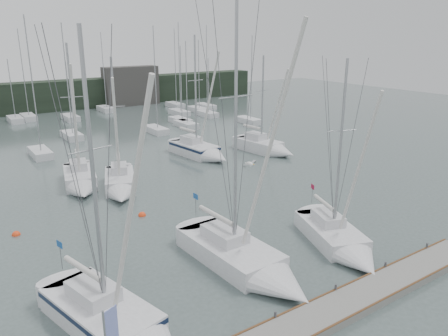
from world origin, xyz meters
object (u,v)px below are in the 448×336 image
at_px(sailboat_near_left, 123,329).
at_px(buoy_a, 142,216).
at_px(sailboat_near_right, 343,245).
at_px(sailboat_mid_b, 81,182).
at_px(sailboat_mid_d, 203,152).
at_px(sailboat_near_center, 253,266).
at_px(sailboat_mid_c, 120,186).
at_px(sailboat_mid_e, 268,148).
at_px(buoy_c, 16,235).

bearing_deg(sailboat_near_left, buoy_a, 48.77).
bearing_deg(sailboat_near_left, sailboat_near_right, -13.59).
bearing_deg(sailboat_mid_b, sailboat_near_right, -51.59).
distance_m(sailboat_mid_d, buoy_a, 16.08).
distance_m(sailboat_near_center, sailboat_mid_c, 16.64).
bearing_deg(sailboat_mid_d, sailboat_mid_e, -26.83).
height_order(sailboat_near_right, buoy_a, sailboat_near_right).
distance_m(sailboat_mid_c, buoy_c, 9.58).
bearing_deg(sailboat_near_right, sailboat_near_left, -159.61).
xyz_separation_m(sailboat_mid_e, buoy_c, (-27.10, -6.54, -0.59)).
relative_size(sailboat_near_left, sailboat_mid_c, 1.20).
bearing_deg(sailboat_mid_b, sailboat_near_left, -89.23).
distance_m(sailboat_mid_e, buoy_c, 27.89).
bearing_deg(sailboat_mid_c, buoy_a, -75.34).
height_order(sailboat_near_center, sailboat_mid_d, sailboat_near_center).
bearing_deg(sailboat_mid_d, sailboat_mid_b, -176.20).
distance_m(sailboat_near_left, sailboat_mid_c, 18.93).
relative_size(sailboat_near_center, sailboat_near_right, 1.33).
xyz_separation_m(sailboat_mid_b, sailboat_mid_d, (13.78, 2.52, 0.05)).
height_order(sailboat_near_left, sailboat_mid_c, sailboat_near_left).
xyz_separation_m(sailboat_near_right, buoy_a, (-7.84, 12.08, -0.49)).
height_order(sailboat_mid_b, buoy_a, sailboat_mid_b).
distance_m(sailboat_mid_b, sailboat_mid_e, 20.77).
bearing_deg(sailboat_near_center, buoy_a, 95.93).
distance_m(sailboat_near_right, buoy_a, 14.41).
bearing_deg(sailboat_mid_e, sailboat_mid_b, 171.78).
height_order(sailboat_mid_b, sailboat_mid_c, sailboat_mid_b).
height_order(sailboat_near_right, sailboat_mid_e, sailboat_near_right).
height_order(sailboat_near_right, sailboat_mid_b, sailboat_mid_b).
bearing_deg(sailboat_near_right, buoy_a, 143.10).
xyz_separation_m(sailboat_near_left, sailboat_mid_d, (18.16, 22.97, 0.06)).
xyz_separation_m(sailboat_mid_b, buoy_c, (-6.34, -6.60, -0.59)).
height_order(sailboat_mid_b, sailboat_mid_d, sailboat_mid_d).
distance_m(sailboat_mid_c, sailboat_mid_e, 18.53).
height_order(sailboat_near_right, sailboat_mid_c, sailboat_near_right).
bearing_deg(sailboat_near_right, sailboat_near_center, -168.97).
bearing_deg(sailboat_mid_e, sailboat_near_center, -139.67).
xyz_separation_m(sailboat_near_left, buoy_a, (6.29, 12.15, -0.58)).
bearing_deg(buoy_c, sailboat_near_right, -40.60).
bearing_deg(sailboat_near_left, sailboat_mid_c, 55.02).
bearing_deg(sailboat_mid_e, sailboat_near_left, -149.01).
bearing_deg(sailboat_mid_e, buoy_a, -164.44).
xyz_separation_m(sailboat_near_center, sailboat_near_right, (6.17, -0.99, -0.06)).
relative_size(sailboat_mid_b, buoy_c, 23.58).
xyz_separation_m(sailboat_near_right, sailboat_mid_b, (-9.75, 20.39, 0.10)).
bearing_deg(buoy_a, sailboat_mid_d, 42.36).
bearing_deg(sailboat_mid_b, sailboat_near_center, -66.68).
bearing_deg(sailboat_mid_b, sailboat_mid_d, 23.21).
bearing_deg(sailboat_mid_c, sailboat_near_center, -65.90).
distance_m(sailboat_near_left, buoy_c, 14.00).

